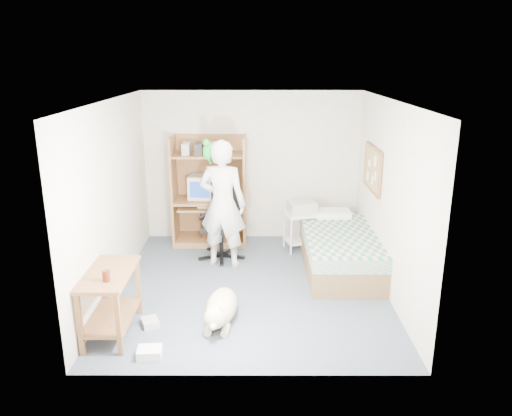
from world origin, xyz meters
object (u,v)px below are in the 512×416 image
Objects in this scene: computer_hutch at (210,195)px; person at (223,204)px; office_chair at (222,232)px; printer_cart at (301,225)px; bed at (339,250)px; dog at (221,308)px; side_desk at (110,293)px.

computer_hutch is 0.95× the size of person.
printer_cart is at bearing 27.85° from office_chair.
bed is 1.85m from person.
printer_cart is at bearing 69.63° from dog.
office_chair reaches higher than dog.
bed is at bearing 49.40° from dog.
person is (0.28, -0.98, 0.13)m from computer_hutch.
computer_hutch reaches higher than printer_cart.
side_desk is 1.60× the size of printer_cart.
computer_hutch is at bearing 150.71° from bed.
computer_hutch reaches higher than office_chair.
side_desk is 1.27m from dog.
person is 1.88m from dog.
computer_hutch is 1.59m from printer_cart.
office_chair is 2.04m from dog.
office_chair is at bearing -69.73° from computer_hutch.
side_desk is at bearing -162.88° from dog.
office_chair reaches higher than side_desk.
side_desk reaches higher than dog.
side_desk is 0.53× the size of person.
office_chair is 1.83× the size of printer_cart.
office_chair reaches higher than printer_cart.
office_chair is (0.25, -0.67, -0.41)m from computer_hutch.
side_desk is at bearing 73.93° from person.
person reaches higher than dog.
computer_hutch is 1.57× the size of office_chair.
office_chair is at bearing -69.65° from person.
bed is 3.39m from side_desk.
printer_cart is (-0.50, 0.76, 0.13)m from bed.
office_chair is (1.10, 2.27, -0.08)m from side_desk.
office_chair is at bearing 165.48° from bed.
office_chair is 1.03× the size of dog.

